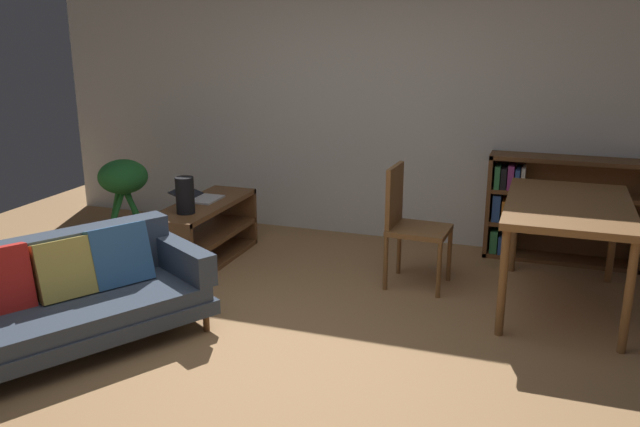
# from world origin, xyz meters

# --- Properties ---
(ground_plane) EXTENTS (8.16, 8.16, 0.00)m
(ground_plane) POSITION_xyz_m (0.00, 0.00, 0.00)
(ground_plane) COLOR #A87A4C
(back_wall_panel) EXTENTS (6.80, 0.10, 2.70)m
(back_wall_panel) POSITION_xyz_m (0.00, 2.70, 1.35)
(back_wall_panel) COLOR silver
(back_wall_panel) RESTS_ON ground_plane
(fabric_couch) EXTENTS (1.72, 2.16, 0.72)m
(fabric_couch) POSITION_xyz_m (-1.37, -0.33, 0.34)
(fabric_couch) COLOR brown
(fabric_couch) RESTS_ON ground_plane
(media_console) EXTENTS (0.43, 1.21, 0.53)m
(media_console) POSITION_xyz_m (-1.20, 1.46, 0.26)
(media_console) COLOR brown
(media_console) RESTS_ON ground_plane
(open_laptop) EXTENTS (0.40, 0.31, 0.08)m
(open_laptop) POSITION_xyz_m (-1.30, 1.55, 0.55)
(open_laptop) COLOR silver
(open_laptop) RESTS_ON media_console
(desk_speaker) EXTENTS (0.15, 0.15, 0.30)m
(desk_speaker) POSITION_xyz_m (-1.18, 1.13, 0.68)
(desk_speaker) COLOR black
(desk_speaker) RESTS_ON media_console
(potted_floor_plant) EXTENTS (0.46, 0.46, 0.79)m
(potted_floor_plant) POSITION_xyz_m (-2.18, 1.70, 0.53)
(potted_floor_plant) COLOR brown
(potted_floor_plant) RESTS_ON ground_plane
(dining_table) EXTENTS (0.85, 1.37, 0.79)m
(dining_table) POSITION_xyz_m (1.71, 1.47, 0.71)
(dining_table) COLOR brown
(dining_table) RESTS_ON ground_plane
(dining_chair_near) EXTENTS (0.47, 0.44, 0.95)m
(dining_chair_near) POSITION_xyz_m (0.56, 1.53, 0.53)
(dining_chair_near) COLOR brown
(dining_chair_near) RESTS_ON ground_plane
(bookshelf) EXTENTS (1.30, 0.29, 0.92)m
(bookshelf) POSITION_xyz_m (1.64, 2.53, 0.46)
(bookshelf) COLOR brown
(bookshelf) RESTS_ON ground_plane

